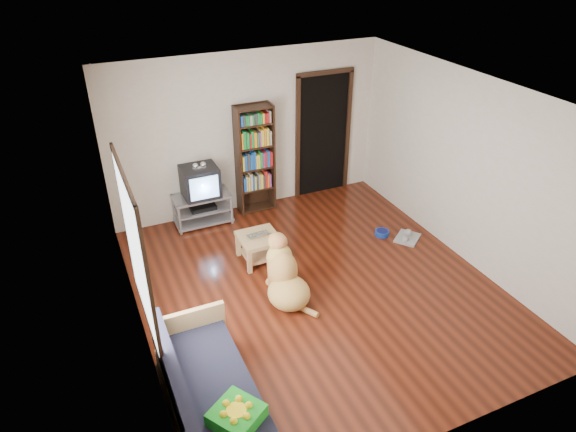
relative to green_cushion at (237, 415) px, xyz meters
name	(u,v)px	position (x,y,z in m)	size (l,w,h in m)	color
ground	(316,287)	(1.75, 1.88, -0.49)	(5.00, 5.00, 0.00)	#561E0E
ceiling	(323,96)	(1.75, 1.88, 2.11)	(5.00, 5.00, 0.00)	white
wall_back	(248,133)	(1.75, 4.38, 0.81)	(4.50, 4.50, 0.00)	beige
wall_front	(458,334)	(1.75, -0.62, 0.81)	(4.50, 4.50, 0.00)	beige
wall_left	(129,244)	(-0.50, 1.88, 0.81)	(5.00, 5.00, 0.00)	beige
wall_right	(466,169)	(4.00, 1.88, 0.81)	(5.00, 5.00, 0.00)	beige
green_cushion	(237,415)	(0.00, 0.00, 0.00)	(0.40, 0.40, 0.13)	green
laptop	(259,236)	(1.29, 2.76, -0.07)	(0.31, 0.20, 0.02)	silver
dog_bowl	(382,233)	(3.27, 2.62, -0.45)	(0.22, 0.22, 0.08)	navy
grey_rag	(407,238)	(3.57, 2.37, -0.47)	(0.40, 0.32, 0.03)	gray
window	(136,252)	(-0.48, 1.38, 1.01)	(0.03, 1.46, 1.70)	white
doorway	(323,132)	(3.10, 4.36, 0.63)	(1.03, 0.05, 2.19)	black
tv_stand	(203,208)	(0.85, 4.13, -0.22)	(0.90, 0.45, 0.50)	#99999E
crt_tv	(200,181)	(0.85, 4.15, 0.26)	(0.55, 0.52, 0.58)	black
bookshelf	(255,154)	(1.80, 4.22, 0.51)	(0.60, 0.30, 1.80)	black
sofa	(209,396)	(-0.12, 0.49, -0.23)	(0.80, 1.80, 0.80)	tan
coffee_table	(259,243)	(1.29, 2.79, -0.21)	(0.55, 0.55, 0.40)	tan
dog	(285,277)	(1.29, 1.88, -0.17)	(0.55, 1.05, 0.86)	tan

